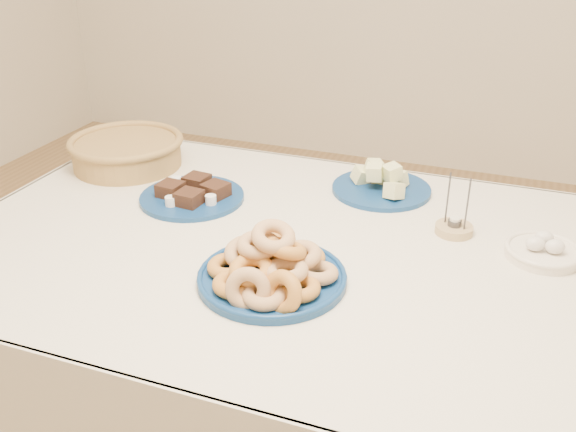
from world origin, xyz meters
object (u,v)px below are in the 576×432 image
(dining_table, at_px, (295,281))
(egg_bowl, at_px, (543,251))
(brownie_plate, at_px, (192,195))
(candle_holder, at_px, (454,228))
(wicker_basket, at_px, (127,151))
(donut_platter, at_px, (271,270))
(melon_plate, at_px, (383,184))

(dining_table, distance_m, egg_bowl, 0.59)
(brownie_plate, height_order, candle_holder, candle_holder)
(wicker_basket, relative_size, egg_bowl, 2.17)
(donut_platter, relative_size, wicker_basket, 0.76)
(donut_platter, bearing_deg, melon_plate, 78.48)
(candle_holder, bearing_deg, wicker_basket, 174.42)
(donut_platter, distance_m, wicker_basket, 0.82)
(dining_table, relative_size, melon_plate, 5.99)
(donut_platter, distance_m, melon_plate, 0.57)
(egg_bowl, bearing_deg, brownie_plate, -179.72)
(dining_table, bearing_deg, brownie_plate, 158.71)
(melon_plate, xyz_separation_m, candle_holder, (0.22, -0.19, -0.01))
(donut_platter, distance_m, candle_holder, 0.51)
(dining_table, relative_size, egg_bowl, 8.03)
(donut_platter, height_order, wicker_basket, donut_platter)
(wicker_basket, bearing_deg, candle_holder, -5.58)
(donut_platter, relative_size, brownie_plate, 1.00)
(donut_platter, height_order, brownie_plate, donut_platter)
(brownie_plate, bearing_deg, wicker_basket, 153.36)
(dining_table, bearing_deg, donut_platter, -86.32)
(donut_platter, relative_size, melon_plate, 1.23)
(donut_platter, relative_size, candle_holder, 2.26)
(donut_platter, relative_size, egg_bowl, 1.65)
(donut_platter, xyz_separation_m, candle_holder, (0.34, 0.38, -0.02))
(dining_table, relative_size, candle_holder, 11.00)
(dining_table, bearing_deg, egg_bowl, 14.22)
(donut_platter, bearing_deg, candle_holder, 47.94)
(dining_table, height_order, egg_bowl, egg_bowl)
(melon_plate, bearing_deg, dining_table, -108.43)
(melon_plate, xyz_separation_m, wicker_basket, (-0.79, -0.09, 0.03))
(melon_plate, height_order, wicker_basket, melon_plate)
(wicker_basket, bearing_deg, donut_platter, -35.27)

